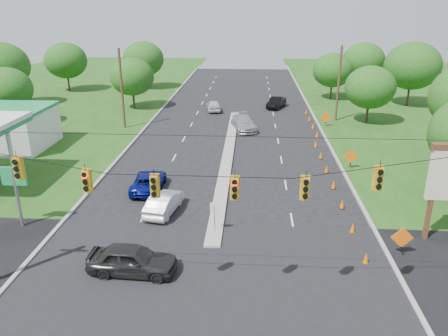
{
  "coord_description": "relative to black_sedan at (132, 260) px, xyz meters",
  "views": [
    {
      "loc": [
        2.15,
        -18.24,
        13.51
      ],
      "look_at": [
        0.32,
        10.12,
        2.8
      ],
      "focal_mm": 35.0,
      "sensor_mm": 36.0,
      "label": 1
    }
  ],
  "objects": [
    {
      "name": "cone_2",
      "position": [
        12.63,
        8.7,
        -0.46
      ],
      "size": [
        0.32,
        0.32,
        0.7
      ],
      "primitive_type": "cone",
      "color": "#FF6B00",
      "rests_on": "ground"
    },
    {
      "name": "cone_6",
      "position": [
        12.63,
        22.7,
        -0.46
      ],
      "size": [
        0.32,
        0.32,
        0.7
      ],
      "primitive_type": "cone",
      "color": "#FF6B00",
      "rests_on": "ground"
    },
    {
      "name": "curb_left",
      "position": [
        -6.12,
        28.7,
        -0.81
      ],
      "size": [
        0.25,
        110.0,
        0.16
      ],
      "primitive_type": "cube",
      "color": "gray",
      "rests_on": "ground"
    },
    {
      "name": "tree_6",
      "position": [
        -12.02,
        53.7,
        4.15
      ],
      "size": [
        6.72,
        6.72,
        7.84
      ],
      "color": "black",
      "rests_on": "ground"
    },
    {
      "name": "tree_10",
      "position": [
        27.98,
        42.7,
        4.77
      ],
      "size": [
        7.56,
        7.56,
        8.82
      ],
      "color": "black",
      "rests_on": "ground"
    },
    {
      "name": "cone_8",
      "position": [
        13.23,
        29.7,
        -0.46
      ],
      "size": [
        0.32,
        0.32,
        0.7
      ],
      "primitive_type": "cone",
      "color": "#FF6B00",
      "rests_on": "ground"
    },
    {
      "name": "median_sign",
      "position": [
        3.98,
        4.7,
        0.65
      ],
      "size": [
        0.55,
        0.06,
        2.05
      ],
      "color": "gray",
      "rests_on": "ground"
    },
    {
      "name": "tree_4",
      "position": [
        -24.02,
        50.7,
        4.15
      ],
      "size": [
        6.72,
        6.72,
        7.84
      ],
      "color": "black",
      "rests_on": "ground"
    },
    {
      "name": "cone_7",
      "position": [
        13.23,
        26.2,
        -0.46
      ],
      "size": [
        0.32,
        0.32,
        0.7
      ],
      "primitive_type": "cone",
      "color": "#FF6B00",
      "rests_on": "ground"
    },
    {
      "name": "cone_1",
      "position": [
        12.63,
        5.2,
        -0.46
      ],
      "size": [
        0.32,
        0.32,
        0.7
      ],
      "primitive_type": "cone",
      "color": "#FF6B00",
      "rests_on": "ground"
    },
    {
      "name": "tree_2",
      "position": [
        -22.02,
        28.7,
        3.53
      ],
      "size": [
        5.88,
        5.88,
        6.86
      ],
      "color": "black",
      "rests_on": "ground"
    },
    {
      "name": "cross_street",
      "position": [
        3.98,
        -1.3,
        -0.81
      ],
      "size": [
        160.0,
        14.0,
        0.02
      ],
      "primitive_type": "cube",
      "color": "black",
      "rests_on": "ground"
    },
    {
      "name": "silver_car_far",
      "position": [
        5.27,
        28.88,
        -0.02
      ],
      "size": [
        3.45,
        5.79,
        1.57
      ],
      "primitive_type": "imported",
      "rotation": [
        0.0,
        0.0,
        0.25
      ],
      "color": "gray",
      "rests_on": "ground"
    },
    {
      "name": "work_sign_1",
      "position": [
        14.78,
        16.7,
        0.28
      ],
      "size": [
        1.27,
        0.58,
        1.37
      ],
      "color": "black",
      "rests_on": "ground"
    },
    {
      "name": "tree_9",
      "position": [
        19.98,
        32.7,
        3.53
      ],
      "size": [
        5.88,
        5.88,
        6.86
      ],
      "color": "black",
      "rests_on": "ground"
    },
    {
      "name": "blue_pickup",
      "position": [
        -1.69,
        11.15,
        -0.13
      ],
      "size": [
        2.53,
        5.03,
        1.37
      ],
      "primitive_type": "imported",
      "rotation": [
        0.0,
        0.0,
        3.2
      ],
      "color": "#060E6B",
      "rests_on": "ground"
    },
    {
      "name": "tree_5",
      "position": [
        -10.02,
        38.7,
        3.53
      ],
      "size": [
        5.88,
        5.88,
        6.86
      ],
      "color": "black",
      "rests_on": "ground"
    },
    {
      "name": "cone_5",
      "position": [
        12.63,
        19.2,
        -0.46
      ],
      "size": [
        0.32,
        0.32,
        0.7
      ],
      "primitive_type": "cone",
      "color": "#FF6B00",
      "rests_on": "ground"
    },
    {
      "name": "black_sedan",
      "position": [
        0.0,
        0.0,
        0.0
      ],
      "size": [
        4.85,
        2.16,
        1.62
      ],
      "primitive_type": "imported",
      "rotation": [
        0.0,
        0.0,
        1.52
      ],
      "color": "black",
      "rests_on": "ground"
    },
    {
      "name": "silver_car_oncoming",
      "position": [
        1.02,
        37.95,
        -0.08
      ],
      "size": [
        2.45,
        4.54,
        1.47
      ],
      "primitive_type": "imported",
      "rotation": [
        0.0,
        0.0,
        3.32
      ],
      "color": "beige",
      "rests_on": "ground"
    },
    {
      "name": "cone_10",
      "position": [
        13.23,
        36.7,
        -0.46
      ],
      "size": [
        0.32,
        0.32,
        0.7
      ],
      "primitive_type": "cone",
      "color": "#FF6B00",
      "rests_on": "ground"
    },
    {
      "name": "tree_3",
      "position": [
        -28.02,
        38.7,
        4.77
      ],
      "size": [
        7.56,
        7.56,
        8.82
      ],
      "color": "black",
      "rests_on": "ground"
    },
    {
      "name": "cone_4",
      "position": [
        12.63,
        15.7,
        -0.46
      ],
      "size": [
        0.32,
        0.32,
        0.7
      ],
      "primitive_type": "cone",
      "color": "#FF6B00",
      "rests_on": "ground"
    },
    {
      "name": "dark_car_receding",
      "position": [
        9.54,
        40.47,
        -0.06
      ],
      "size": [
        3.05,
        4.82,
        1.5
      ],
      "primitive_type": "imported",
      "rotation": [
        0.0,
        0.0,
        -0.35
      ],
      "color": "black",
      "rests_on": "ground"
    },
    {
      "name": "tree_11",
      "position": [
        23.98,
        53.7,
        4.15
      ],
      "size": [
        6.72,
        6.72,
        7.84
      ],
      "color": "black",
      "rests_on": "ground"
    },
    {
      "name": "utility_pole_far_right",
      "position": [
        16.48,
        33.7,
        3.69
      ],
      "size": [
        0.28,
        0.28,
        9.0
      ],
      "primitive_type": "cylinder",
      "color": "#422D1C",
      "rests_on": "ground"
    },
    {
      "name": "utility_pole_far_left",
      "position": [
        -8.52,
        28.7,
        3.69
      ],
      "size": [
        0.28,
        0.28,
        9.0
      ],
      "primitive_type": "cylinder",
      "color": "#422D1C",
      "rests_on": "ground"
    },
    {
      "name": "median",
      "position": [
        3.98,
        19.7,
        -0.81
      ],
      "size": [
        1.0,
        34.0,
        0.18
      ],
      "primitive_type": "cube",
      "color": "gray",
      "rests_on": "ground"
    },
    {
      "name": "cone_9",
      "position": [
        13.23,
        33.2,
        -0.46
      ],
      "size": [
        0.32,
        0.32,
        0.7
      ],
      "primitive_type": "cone",
      "color": "#FF6B00",
      "rests_on": "ground"
    },
    {
      "name": "signal_span",
      "position": [
        3.93,
        -2.3,
        4.16
      ],
      "size": [
        25.6,
        0.32,
        9.0
      ],
      "color": "#422D1C",
      "rests_on": "ground"
    },
    {
      "name": "curb_right",
      "position": [
        14.08,
        28.7,
        -0.81
      ],
      "size": [
        0.25,
        110.0,
        0.16
      ],
      "primitive_type": "cube",
      "color": "gray",
      "rests_on": "ground"
    },
    {
      "name": "work_sign_0",
      "position": [
        14.78,
        2.7,
        0.28
      ],
      "size": [
        1.27,
        0.58,
        1.37
      ],
      "color": "black",
      "rests_on": "ground"
    },
    {
      "name": "tree_12",
      "position": [
        17.98,
        46.7,
        3.53
      ],
      "size": [
        5.88,
        5.88,
        6.86
      ],
      "color": "black",
      "rests_on": "ground"
    },
    {
      "name": "cone_0",
      "position": [
        12.63,
        1.7,
        -0.46
      ],
      "size": [
        0.32,
        0.32,
        0.7
      ],
      "primitive_type": "cone",
      "color": "#FF6B00",
      "rests_on": "ground"
    },
    {
      "name": "ground",
      "position": [
        3.98,
        -1.3,
        -0.81
      ],
      "size": [
        160.0,
        160.0,
        0.0
      ],
      "primitive_type": "plane",
      "color": "black",
      "rests_on": "ground"
    },
    {
      "name": "cone_3",
      "position": [
        12.63,
        12.2,
        -0.46
      ],
      "size": [
        0.32,
        0.32,
        0.7
      ],
      "primitive_type": "cone",
      "color": "#FF6B00",
      "rests_on": "ground"
    },
    {
      "name": "work_sign_2",
      "position": [
        14.78,
        30.7,
        0.28
      ],
      "size": [
        1.27,
        0.58,
        1.37
      ],
      "color": "black",
      "rests_on": "ground"
    },
    {
      "name": "white_sedan",
      "position": [
        0.28,
        7.33,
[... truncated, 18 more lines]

